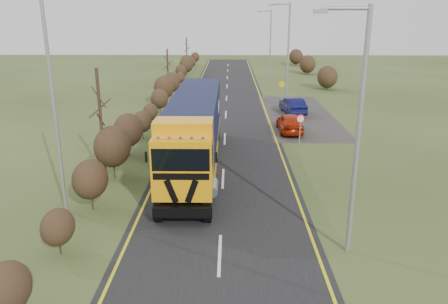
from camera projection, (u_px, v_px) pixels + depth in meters
name	position (u px, v px, depth m)	size (l,w,h in m)	color
ground	(222.00, 210.00, 20.27)	(160.00, 160.00, 0.00)	#33401B
road	(224.00, 147.00, 29.80)	(8.00, 120.00, 0.02)	black
layby	(298.00, 115.00, 39.24)	(6.00, 18.00, 0.02)	#2D2A28
lane_markings	(224.00, 148.00, 29.50)	(7.52, 116.00, 0.01)	#C6C312
hedgerow	(129.00, 132.00, 27.38)	(2.24, 102.04, 6.05)	black
lorry	(195.00, 128.00, 25.09)	(3.00, 15.44, 4.30)	black
car_red_hatchback	(290.00, 123.00, 33.38)	(1.74, 4.33, 1.48)	#A62008
car_blue_sedan	(293.00, 106.00, 39.62)	(1.53, 4.37, 1.44)	#0A0C39
streetlight_near	(356.00, 126.00, 15.26)	(1.92, 0.18, 9.00)	gray
streetlight_mid	(287.00, 51.00, 40.77)	(2.06, 0.19, 9.70)	gray
streetlight_far	(270.00, 42.00, 58.74)	(1.96, 0.18, 9.21)	gray
left_pole	(55.00, 113.00, 18.71)	(0.16, 0.16, 9.26)	gray
speed_sign	(300.00, 124.00, 29.57)	(0.62, 0.10, 2.23)	gray
warning_board	(282.00, 88.00, 45.75)	(0.78, 0.11, 2.06)	gray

